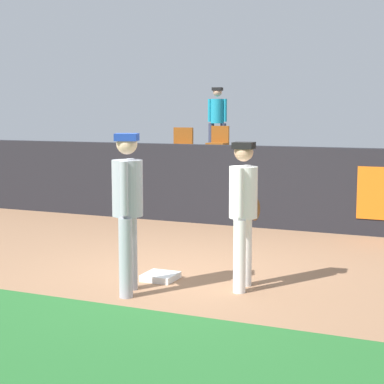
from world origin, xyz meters
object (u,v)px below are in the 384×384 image
object	(u,v)px
player_fielder_home	(244,205)
seat_front_left	(181,145)
seat_back_left	(218,141)
spectator_capped	(217,117)
player_runner_visitor	(128,202)
first_base	(160,277)

from	to	relation	value
player_fielder_home	seat_front_left	world-z (taller)	seat_front_left
seat_back_left	spectator_capped	size ratio (longest dim) A/B	0.47
seat_front_left	seat_back_left	bearing A→B (deg)	84.63
player_runner_visitor	spectator_capped	xyz separation A→B (m)	(-2.40, 9.02, 0.89)
player_fielder_home	spectator_capped	bearing A→B (deg)	-162.14
seat_back_left	first_base	bearing A→B (deg)	-74.36
first_base	spectator_capped	bearing A→B (deg)	106.56
first_base	seat_back_left	distance (m)	7.70
player_runner_visitor	seat_front_left	bearing A→B (deg)	-179.92
player_fielder_home	seat_front_left	xyz separation A→B (m)	(-3.30, 5.47, 0.38)
first_base	seat_back_left	xyz separation A→B (m)	(-2.04, 7.30, 1.36)
seat_back_left	spectator_capped	world-z (taller)	spectator_capped
player_fielder_home	spectator_capped	world-z (taller)	spectator_capped
first_base	spectator_capped	world-z (taller)	spectator_capped
player_fielder_home	seat_front_left	distance (m)	6.40
first_base	player_fielder_home	xyz separation A→B (m)	(1.09, 0.03, 0.97)
seat_front_left	spectator_capped	xyz separation A→B (m)	(-0.27, 2.85, 0.57)
seat_front_left	spectator_capped	distance (m)	2.91
player_fielder_home	seat_back_left	xyz separation A→B (m)	(-3.13, 7.27, 0.38)
first_base	seat_front_left	size ratio (longest dim) A/B	0.48
player_fielder_home	player_runner_visitor	bearing A→B (deg)	-64.00
seat_back_left	player_fielder_home	bearing A→B (deg)	-66.70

